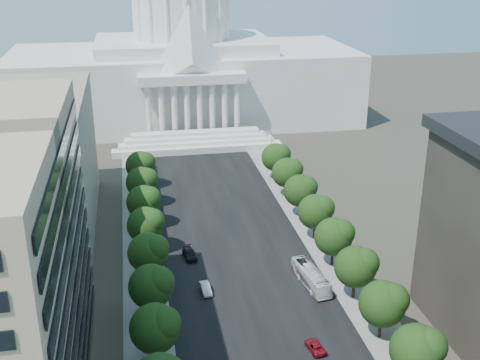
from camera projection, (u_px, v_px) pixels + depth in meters
road_asphalt at (228, 232)px, 133.23m from camera, size 30.00×260.00×0.01m
sidewalk_left at (141, 239)px, 130.01m from camera, size 8.00×260.00×0.02m
sidewalk_right at (310, 225)px, 136.45m from camera, size 8.00×260.00×0.02m
capitol at (184, 64)px, 212.80m from camera, size 120.00×56.00×73.00m
tree_l_d at (157, 327)px, 89.25m from camera, size 7.79×7.60×9.97m
tree_l_e at (153, 285)px, 100.24m from camera, size 7.79×7.60×9.97m
tree_l_f at (150, 252)px, 111.22m from camera, size 7.79×7.60×9.97m
tree_l_g at (147, 224)px, 122.21m from camera, size 7.79×7.60×9.97m
tree_l_h at (145, 201)px, 133.19m from camera, size 7.79×7.60×9.97m
tree_l_i at (143, 181)px, 144.18m from camera, size 7.79×7.60×9.97m
tree_l_j at (141, 165)px, 155.16m from camera, size 7.79×7.60×9.97m
tree_r_c at (419, 349)px, 84.38m from camera, size 7.79×7.60×9.97m
tree_r_d at (385, 303)px, 95.36m from camera, size 7.79×7.60×9.97m
tree_r_e at (358, 266)px, 106.35m from camera, size 7.79×7.60×9.97m
tree_r_f at (335, 236)px, 117.33m from camera, size 7.79×7.60×9.97m
tree_r_g at (317, 211)px, 128.32m from camera, size 7.79×7.60×9.97m
tree_r_h at (302, 190)px, 139.30m from camera, size 7.79×7.60×9.97m
tree_r_i at (288, 172)px, 150.29m from camera, size 7.79×7.60×9.97m
tree_r_j at (277, 156)px, 161.27m from camera, size 7.79×7.60×9.97m
streetlight_b at (432, 355)px, 84.13m from camera, size 2.61×0.44×9.00m
streetlight_c at (365, 267)px, 107.02m from camera, size 2.61×0.44×9.00m
streetlight_d at (322, 211)px, 129.91m from camera, size 2.61×0.44×9.00m
streetlight_e at (292, 171)px, 152.79m from camera, size 2.61×0.44×9.00m
streetlight_f at (270, 141)px, 175.68m from camera, size 2.61×0.44×9.00m
car_silver at (206, 289)px, 109.89m from camera, size 2.03×4.87×1.57m
car_red at (315, 347)px, 94.22m from camera, size 2.75×4.89×1.29m
car_dark_b at (190, 254)px, 122.08m from camera, size 2.95×5.87×1.63m
city_bus at (311, 277)px, 111.92m from camera, size 4.54×12.63×3.44m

